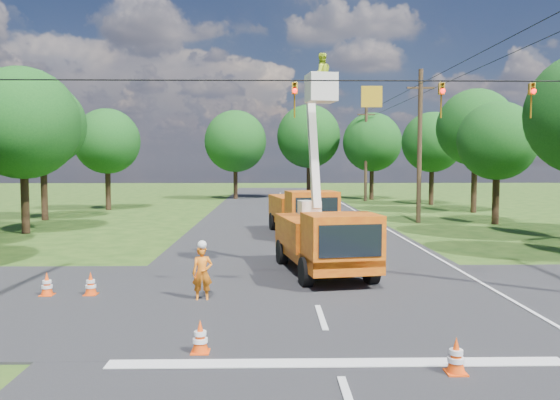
{
  "coord_description": "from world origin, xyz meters",
  "views": [
    {
      "loc": [
        -1.31,
        -13.64,
        3.99
      ],
      "look_at": [
        -0.94,
        6.27,
        2.6
      ],
      "focal_mm": 35.0,
      "sensor_mm": 36.0,
      "label": 1
    }
  ],
  "objects_px": {
    "pole_right_mid": "(420,145)",
    "tree_left_e": "(42,125)",
    "tree_left_d": "(23,123)",
    "tree_far_b": "(309,136)",
    "ground_worker": "(202,273)",
    "pole_right_far": "(366,151)",
    "tree_right_e": "(432,142)",
    "traffic_cone_1": "(456,356)",
    "tree_right_d": "(476,128)",
    "traffic_cone_6": "(369,227)",
    "traffic_cone_4": "(47,284)",
    "tree_left_f": "(107,141)",
    "distant_car": "(325,204)",
    "traffic_cone_3": "(91,284)",
    "tree_far_a": "(235,141)",
    "second_truck": "(302,211)",
    "tree_far_c": "(372,142)",
    "tree_right_c": "(497,141)",
    "traffic_cone_2": "(332,240)",
    "bucket_truck": "(324,228)",
    "traffic_cone_0": "(200,337)"
  },
  "relations": [
    {
      "from": "bucket_truck",
      "to": "pole_right_mid",
      "type": "xyz_separation_m",
      "value": [
        7.89,
        16.48,
        3.46
      ]
    },
    {
      "from": "second_truck",
      "to": "pole_right_mid",
      "type": "distance_m",
      "value": 10.79
    },
    {
      "from": "traffic_cone_1",
      "to": "tree_right_c",
      "type": "height_order",
      "value": "tree_right_c"
    },
    {
      "from": "tree_left_f",
      "to": "tree_far_a",
      "type": "height_order",
      "value": "tree_far_a"
    },
    {
      "from": "traffic_cone_4",
      "to": "pole_right_mid",
      "type": "bearing_deg",
      "value": 49.93
    },
    {
      "from": "pole_right_mid",
      "to": "pole_right_far",
      "type": "relative_size",
      "value": 1.0
    },
    {
      "from": "pole_right_mid",
      "to": "tree_far_c",
      "type": "distance_m",
      "value": 22.04
    },
    {
      "from": "ground_worker",
      "to": "tree_right_c",
      "type": "xyz_separation_m",
      "value": [
        16.45,
        19.14,
        4.51
      ]
    },
    {
      "from": "traffic_cone_1",
      "to": "tree_right_d",
      "type": "distance_m",
      "value": 35.63
    },
    {
      "from": "second_truck",
      "to": "tree_right_e",
      "type": "distance_m",
      "value": 25.37
    },
    {
      "from": "ground_worker",
      "to": "traffic_cone_6",
      "type": "xyz_separation_m",
      "value": [
        7.46,
        14.58,
        -0.44
      ]
    },
    {
      "from": "tree_far_c",
      "to": "pole_right_far",
      "type": "bearing_deg",
      "value": -116.57
    },
    {
      "from": "tree_left_f",
      "to": "tree_right_e",
      "type": "relative_size",
      "value": 0.97
    },
    {
      "from": "second_truck",
      "to": "traffic_cone_4",
      "type": "relative_size",
      "value": 9.91
    },
    {
      "from": "pole_right_mid",
      "to": "tree_left_e",
      "type": "height_order",
      "value": "pole_right_mid"
    },
    {
      "from": "tree_right_c",
      "to": "tree_right_e",
      "type": "height_order",
      "value": "tree_right_e"
    },
    {
      "from": "ground_worker",
      "to": "pole_right_mid",
      "type": "relative_size",
      "value": 0.16
    },
    {
      "from": "tree_far_b",
      "to": "tree_right_e",
      "type": "bearing_deg",
      "value": -42.8
    },
    {
      "from": "ground_worker",
      "to": "tree_left_e",
      "type": "distance_m",
      "value": 26.57
    },
    {
      "from": "pole_right_far",
      "to": "tree_far_c",
      "type": "height_order",
      "value": "pole_right_far"
    },
    {
      "from": "tree_right_e",
      "to": "tree_far_a",
      "type": "height_order",
      "value": "tree_far_a"
    },
    {
      "from": "pole_right_mid",
      "to": "tree_far_c",
      "type": "relative_size",
      "value": 1.09
    },
    {
      "from": "traffic_cone_4",
      "to": "traffic_cone_6",
      "type": "relative_size",
      "value": 1.0
    },
    {
      "from": "distant_car",
      "to": "traffic_cone_3",
      "type": "relative_size",
      "value": 6.33
    },
    {
      "from": "traffic_cone_6",
      "to": "tree_far_b",
      "type": "relative_size",
      "value": 0.07
    },
    {
      "from": "traffic_cone_1",
      "to": "tree_left_d",
      "type": "bearing_deg",
      "value": 129.67
    },
    {
      "from": "tree_left_e",
      "to": "tree_left_f",
      "type": "bearing_deg",
      "value": 75.96
    },
    {
      "from": "tree_far_a",
      "to": "second_truck",
      "type": "bearing_deg",
      "value": -79.38
    },
    {
      "from": "distant_car",
      "to": "tree_far_c",
      "type": "xyz_separation_m",
      "value": [
        6.56,
        15.8,
        5.3
      ]
    },
    {
      "from": "traffic_cone_1",
      "to": "traffic_cone_2",
      "type": "distance_m",
      "value": 15.34
    },
    {
      "from": "pole_right_mid",
      "to": "tree_far_c",
      "type": "height_order",
      "value": "pole_right_mid"
    },
    {
      "from": "second_truck",
      "to": "tree_left_f",
      "type": "bearing_deg",
      "value": 123.63
    },
    {
      "from": "traffic_cone_2",
      "to": "pole_right_mid",
      "type": "relative_size",
      "value": 0.07
    },
    {
      "from": "traffic_cone_6",
      "to": "tree_far_a",
      "type": "xyz_separation_m",
      "value": [
        -9.21,
        28.56,
        5.83
      ]
    },
    {
      "from": "traffic_cone_3",
      "to": "tree_right_c",
      "type": "xyz_separation_m",
      "value": [
        19.86,
        18.5,
        4.95
      ]
    },
    {
      "from": "pole_right_mid",
      "to": "tree_far_a",
      "type": "xyz_separation_m",
      "value": [
        -13.5,
        23.0,
        1.08
      ]
    },
    {
      "from": "second_truck",
      "to": "traffic_cone_0",
      "type": "height_order",
      "value": "second_truck"
    },
    {
      "from": "tree_right_c",
      "to": "tree_right_d",
      "type": "height_order",
      "value": "tree_right_d"
    },
    {
      "from": "second_truck",
      "to": "tree_far_b",
      "type": "xyz_separation_m",
      "value": [
        2.54,
        31.11,
        5.5
      ]
    },
    {
      "from": "tree_left_f",
      "to": "pole_right_far",
      "type": "bearing_deg",
      "value": 23.23
    },
    {
      "from": "traffic_cone_6",
      "to": "tree_left_d",
      "type": "relative_size",
      "value": 0.08
    },
    {
      "from": "bucket_truck",
      "to": "pole_right_far",
      "type": "bearing_deg",
      "value": 67.98
    },
    {
      "from": "tree_left_d",
      "to": "tree_far_b",
      "type": "xyz_separation_m",
      "value": [
        18.0,
        30.0,
        0.68
      ]
    },
    {
      "from": "traffic_cone_4",
      "to": "tree_left_f",
      "type": "distance_m",
      "value": 30.79
    },
    {
      "from": "traffic_cone_6",
      "to": "tree_far_b",
      "type": "xyz_separation_m",
      "value": [
        -1.21,
        30.56,
        6.45
      ]
    },
    {
      "from": "pole_right_mid",
      "to": "pole_right_far",
      "type": "height_order",
      "value": "same"
    },
    {
      "from": "ground_worker",
      "to": "traffic_cone_2",
      "type": "xyz_separation_m",
      "value": [
        4.83,
        9.75,
        -0.44
      ]
    },
    {
      "from": "pole_right_mid",
      "to": "tree_left_f",
      "type": "bearing_deg",
      "value": 156.77
    },
    {
      "from": "distant_car",
      "to": "tree_far_b",
      "type": "height_order",
      "value": "tree_far_b"
    },
    {
      "from": "tree_right_d",
      "to": "tree_right_e",
      "type": "xyz_separation_m",
      "value": [
        -1.0,
        8.0,
        -0.87
      ]
    }
  ]
}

